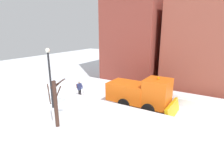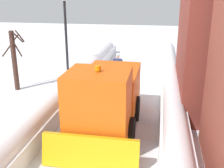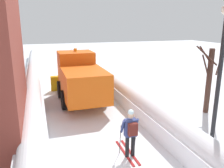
{
  "view_description": "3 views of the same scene",
  "coord_description": "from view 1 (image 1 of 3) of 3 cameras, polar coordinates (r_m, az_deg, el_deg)",
  "views": [
    {
      "loc": [
        14.45,
        13.12,
        6.82
      ],
      "look_at": [
        -0.13,
        4.06,
        1.75
      ],
      "focal_mm": 29.93,
      "sensor_mm": 36.0,
      "label": 1
    },
    {
      "loc": [
        -1.98,
        17.5,
        5.53
      ],
      "look_at": [
        0.22,
        5.03,
        1.26
      ],
      "focal_mm": 44.51,
      "sensor_mm": 36.0,
      "label": 2
    },
    {
      "loc": [
        -2.28,
        -6.27,
        4.68
      ],
      "look_at": [
        1.15,
        4.25,
        1.75
      ],
      "focal_mm": 37.01,
      "sensor_mm": 36.0,
      "label": 3
    }
  ],
  "objects": [
    {
      "name": "snowbank_right",
      "position": [
        13.71,
        15.4,
        -11.48
      ],
      "size": [
        1.1,
        36.0,
        1.17
      ],
      "color": "white",
      "rests_on": "ground"
    },
    {
      "name": "building_brick_mid",
      "position": [
        21.96,
        27.67,
        9.42
      ],
      "size": [
        7.5,
        8.19,
        9.67
      ],
      "color": "brown",
      "rests_on": "ground"
    },
    {
      "name": "street_lamp",
      "position": [
        16.81,
        -18.53,
        3.72
      ],
      "size": [
        0.4,
        0.4,
        5.32
      ],
      "color": "black",
      "rests_on": "ground"
    },
    {
      "name": "bare_tree_near",
      "position": [
        13.79,
        -16.83,
        -5.43
      ],
      "size": [
        1.24,
        1.33,
        3.56
      ],
      "color": "#412921",
      "rests_on": "ground"
    },
    {
      "name": "ground_plane",
      "position": [
        16.28,
        18.05,
        -9.19
      ],
      "size": [
        80.0,
        80.0,
        0.0
      ],
      "primitive_type": "plane",
      "color": "white"
    },
    {
      "name": "traffic_light_pole",
      "position": [
        21.28,
        0.46,
        5.84
      ],
      "size": [
        0.28,
        0.42,
        4.13
      ],
      "color": "black",
      "rests_on": "ground"
    },
    {
      "name": "skier",
      "position": [
        19.55,
        -9.9,
        -1.12
      ],
      "size": [
        0.62,
        1.8,
        1.81
      ],
      "color": "black",
      "rests_on": "ground"
    },
    {
      "name": "plow_truck",
      "position": [
        16.43,
        9.02,
        -2.75
      ],
      "size": [
        3.2,
        5.98,
        3.12
      ],
      "color": "orange",
      "rests_on": "ground"
    },
    {
      "name": "snowbank_left",
      "position": [
        18.49,
        20.28,
        -4.31
      ],
      "size": [
        1.1,
        36.0,
        1.26
      ],
      "color": "white",
      "rests_on": "ground"
    }
  ]
}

